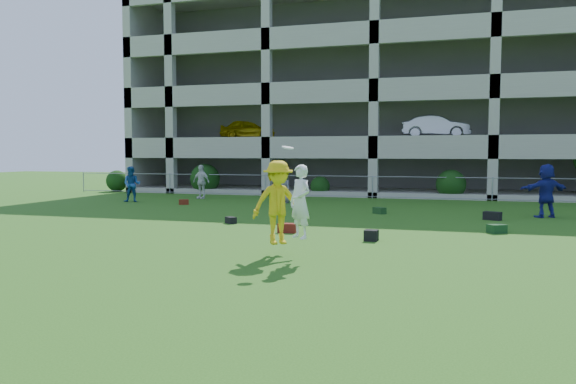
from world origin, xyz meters
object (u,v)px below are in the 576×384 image
(bystander_c, at_px, (285,187))
(crate_d, at_px, (371,235))
(bystander_b, at_px, (201,182))
(parking_garage, at_px, (392,99))
(bystander_d, at_px, (546,191))
(bystander_a, at_px, (132,184))
(frisbee_contest, at_px, (282,202))

(bystander_c, distance_m, crate_d, 11.98)
(bystander_b, xyz_separation_m, parking_garage, (8.57, 11.61, 5.12))
(bystander_b, relative_size, crate_d, 5.08)
(bystander_d, bearing_deg, bystander_c, -41.72)
(bystander_a, relative_size, parking_garage, 0.06)
(bystander_c, xyz_separation_m, frisbee_contest, (4.02, -13.37, 0.50))
(bystander_d, xyz_separation_m, frisbee_contest, (-7.09, -10.27, 0.26))
(crate_d, relative_size, parking_garage, 0.01)
(bystander_d, xyz_separation_m, parking_garage, (-7.47, 15.81, 5.01))
(bystander_a, xyz_separation_m, bystander_b, (2.33, 2.88, 0.02))
(parking_garage, bearing_deg, bystander_b, -126.46)
(bystander_b, relative_size, bystander_c, 1.17)
(bystander_b, height_order, crate_d, bystander_b)
(bystander_b, height_order, parking_garage, parking_garage)
(bystander_c, bearing_deg, crate_d, -21.63)
(bystander_c, bearing_deg, frisbee_contest, -33.31)
(crate_d, xyz_separation_m, frisbee_contest, (-1.68, -2.85, 1.11))
(bystander_d, xyz_separation_m, crate_d, (-5.41, -7.43, -0.85))
(bystander_a, height_order, parking_garage, parking_garage)
(bystander_c, height_order, bystander_d, bystander_d)
(frisbee_contest, distance_m, parking_garage, 26.52)
(bystander_b, bearing_deg, bystander_d, 0.01)
(frisbee_contest, bearing_deg, bystander_d, 55.40)
(frisbee_contest, bearing_deg, bystander_b, 121.75)
(bystander_d, relative_size, crate_d, 5.73)
(bystander_a, relative_size, crate_d, 4.98)
(bystander_c, distance_m, frisbee_contest, 13.97)
(bystander_d, bearing_deg, bystander_b, -40.81)
(bystander_d, distance_m, frisbee_contest, 12.48)
(frisbee_contest, height_order, parking_garage, parking_garage)
(bystander_b, distance_m, frisbee_contest, 17.03)
(crate_d, distance_m, frisbee_contest, 3.48)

